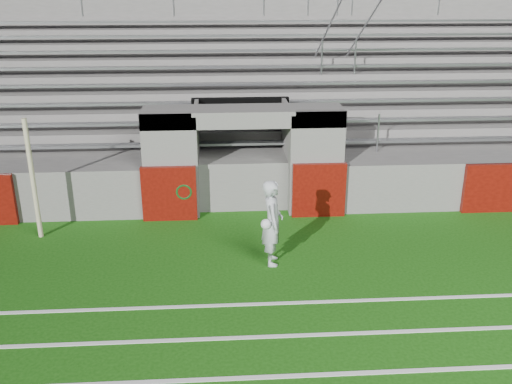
{
  "coord_description": "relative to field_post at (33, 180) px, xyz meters",
  "views": [
    {
      "loc": [
        -0.56,
        -9.84,
        5.53
      ],
      "look_at": [
        0.2,
        1.8,
        1.1
      ],
      "focal_mm": 40.0,
      "sensor_mm": 36.0,
      "label": 1
    }
  ],
  "objects": [
    {
      "name": "goalkeeper_with_ball",
      "position": [
        5.11,
        -1.58,
        -0.47
      ],
      "size": [
        0.47,
        0.66,
        1.79
      ],
      "color": "silver",
      "rests_on": "ground"
    },
    {
      "name": "stadium_structure",
      "position": [
        4.66,
        5.8,
        0.12
      ],
      "size": [
        26.0,
        8.48,
        5.42
      ],
      "color": "#64625F",
      "rests_on": "ground"
    },
    {
      "name": "ground",
      "position": [
        4.66,
        -2.17,
        -1.37
      ],
      "size": [
        90.0,
        90.0,
        0.0
      ],
      "primitive_type": "plane",
      "color": "#164C0C",
      "rests_on": "ground"
    },
    {
      "name": "field_post",
      "position": [
        0.0,
        0.0,
        0.0
      ],
      "size": [
        0.11,
        0.11,
        2.73
      ],
      "primitive_type": "cylinder",
      "color": "beige",
      "rests_on": "ground"
    },
    {
      "name": "hose_coil",
      "position": [
        3.22,
        0.76,
        -0.68
      ],
      "size": [
        0.59,
        0.14,
        0.59
      ],
      "color": "#0C3D0C",
      "rests_on": "ground"
    }
  ]
}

